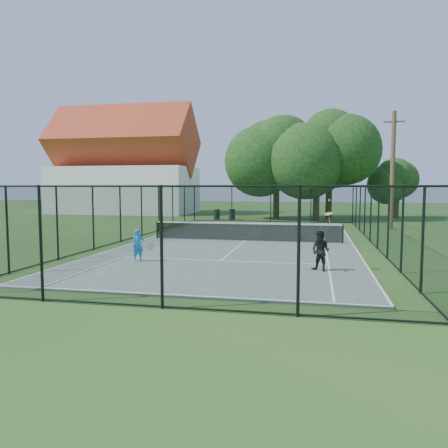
% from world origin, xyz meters
% --- Properties ---
extents(ground, '(120.00, 120.00, 0.00)m').
position_xyz_m(ground, '(0.00, 0.00, 0.00)').
color(ground, '#1C4D1A').
extents(tennis_court, '(11.00, 24.00, 0.06)m').
position_xyz_m(tennis_court, '(0.00, 0.00, 0.03)').
color(tennis_court, '#505E55').
rests_on(tennis_court, ground).
extents(tennis_net, '(10.08, 0.08, 0.95)m').
position_xyz_m(tennis_net, '(0.00, 0.00, 0.58)').
color(tennis_net, black).
rests_on(tennis_net, tennis_court).
extents(fence, '(13.10, 26.10, 3.00)m').
position_xyz_m(fence, '(0.00, 0.00, 1.50)').
color(fence, black).
rests_on(fence, ground).
extents(tree_near_left, '(6.94, 6.94, 9.05)m').
position_xyz_m(tree_near_left, '(0.06, 17.53, 5.57)').
color(tree_near_left, '#332114').
rests_on(tree_near_left, ground).
extents(tree_near_mid, '(6.93, 6.93, 9.06)m').
position_xyz_m(tree_near_mid, '(3.66, 15.39, 5.58)').
color(tree_near_mid, '#332114').
rests_on(tree_near_mid, ground).
extents(tree_near_right, '(6.32, 6.32, 8.72)m').
position_xyz_m(tree_near_right, '(4.78, 17.71, 5.54)').
color(tree_near_right, '#332114').
rests_on(tree_near_right, ground).
extents(tree_far_right, '(4.09, 4.09, 5.41)m').
position_xyz_m(tree_far_right, '(10.94, 20.15, 3.34)').
color(tree_far_right, '#332114').
rests_on(tree_far_right, ground).
extents(building, '(15.30, 8.15, 11.87)m').
position_xyz_m(building, '(-17.00, 22.00, 4.93)').
color(building, silver).
rests_on(building, ground).
extents(trash_bin_left, '(0.58, 0.58, 0.90)m').
position_xyz_m(trash_bin_left, '(-4.95, 14.77, 0.46)').
color(trash_bin_left, black).
rests_on(trash_bin_left, ground).
extents(trash_bin_right, '(0.58, 0.58, 0.92)m').
position_xyz_m(trash_bin_right, '(-3.62, 15.01, 0.47)').
color(trash_bin_right, black).
rests_on(trash_bin_right, ground).
extents(utility_pole, '(1.40, 0.30, 8.05)m').
position_xyz_m(utility_pole, '(8.74, 9.00, 4.09)').
color(utility_pole, '#4C3823').
rests_on(utility_pole, ground).
extents(player_blue, '(0.85, 0.52, 1.24)m').
position_xyz_m(player_blue, '(-3.09, -7.14, 0.68)').
color(player_blue, blue).
rests_on(player_blue, tennis_court).
extents(player_black, '(0.85, 1.10, 2.44)m').
position_xyz_m(player_black, '(3.80, -7.69, 0.76)').
color(player_black, black).
rests_on(player_black, tennis_court).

